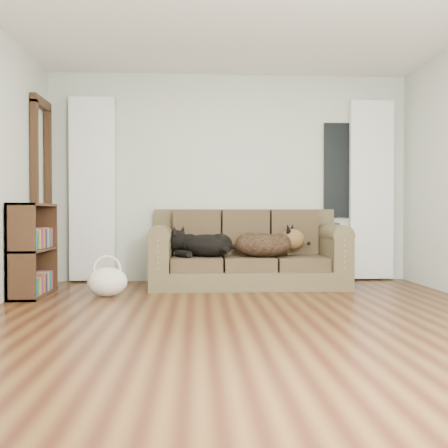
{
  "coord_description": "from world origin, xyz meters",
  "views": [
    {
      "loc": [
        -0.41,
        -3.8,
        0.83
      ],
      "look_at": [
        -0.12,
        1.6,
        0.73
      ],
      "focal_mm": 40.0,
      "sensor_mm": 36.0,
      "label": 1
    }
  ],
  "objects": [
    {
      "name": "floor",
      "position": [
        0.0,
        0.0,
        0.0
      ],
      "size": [
        5.0,
        5.0,
        0.0
      ],
      "primitive_type": "plane",
      "color": "#391B0F",
      "rests_on": "ground"
    },
    {
      "name": "wall_back",
      "position": [
        0.0,
        2.5,
        1.3
      ],
      "size": [
        4.5,
        0.04,
        2.6
      ],
      "primitive_type": "cube",
      "color": "#B8C1B3",
      "rests_on": "ground"
    },
    {
      "name": "curtain_left",
      "position": [
        -1.7,
        2.42,
        1.15
      ],
      "size": [
        0.55,
        0.08,
        2.25
      ],
      "primitive_type": "cube",
      "color": "white",
      "rests_on": "ground"
    },
    {
      "name": "curtain_right",
      "position": [
        1.8,
        2.42,
        1.15
      ],
      "size": [
        0.55,
        0.08,
        2.25
      ],
      "primitive_type": "cube",
      "color": "white",
      "rests_on": "ground"
    },
    {
      "name": "window_pane",
      "position": [
        1.45,
        2.47,
        1.4
      ],
      "size": [
        0.5,
        0.03,
        1.2
      ],
      "primitive_type": "cube",
      "color": "black",
      "rests_on": "wall_back"
    },
    {
      "name": "door_casing",
      "position": [
        -2.2,
        2.05,
        1.05
      ],
      "size": [
        0.07,
        0.6,
        2.1
      ],
      "primitive_type": "cube",
      "color": "black",
      "rests_on": "ground"
    },
    {
      "name": "sofa",
      "position": [
        0.18,
        1.97,
        0.45
      ],
      "size": [
        2.23,
        0.96,
        0.91
      ],
      "primitive_type": "cube",
      "color": "#42371F",
      "rests_on": "floor"
    },
    {
      "name": "dog_black_lab",
      "position": [
        -0.34,
        1.94,
        0.48
      ],
      "size": [
        0.76,
        0.68,
        0.27
      ],
      "primitive_type": "ellipsoid",
      "rotation": [
        0.0,
        0.0,
        -0.48
      ],
      "color": "black",
      "rests_on": "sofa"
    },
    {
      "name": "dog_shepherd",
      "position": [
        0.38,
        1.88,
        0.49
      ],
      "size": [
        0.76,
        0.6,
        0.3
      ],
      "primitive_type": "ellipsoid",
      "rotation": [
        0.0,
        0.0,
        2.96
      ],
      "color": "black",
      "rests_on": "sofa"
    },
    {
      "name": "tv_remote",
      "position": [
        1.19,
        1.82,
        0.73
      ],
      "size": [
        0.09,
        0.19,
        0.02
      ],
      "primitive_type": "cube",
      "rotation": [
        0.0,
        0.0,
        -0.2
      ],
      "color": "black",
      "rests_on": "sofa"
    },
    {
      "name": "tote_bag",
      "position": [
        -1.33,
        1.32,
        0.16
      ],
      "size": [
        0.45,
        0.37,
        0.3
      ],
      "primitive_type": "ellipsoid",
      "rotation": [
        0.0,
        0.0,
        -0.13
      ],
      "color": "beige",
      "rests_on": "floor"
    },
    {
      "name": "bookshelf",
      "position": [
        -2.09,
        1.39,
        0.5
      ],
      "size": [
        0.31,
        0.77,
        0.95
      ],
      "primitive_type": "cube",
      "rotation": [
        0.0,
        0.0,
        0.04
      ],
      "color": "black",
      "rests_on": "floor"
    }
  ]
}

